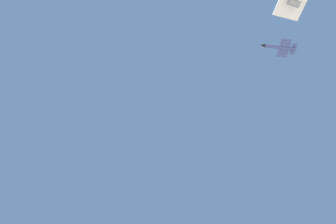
# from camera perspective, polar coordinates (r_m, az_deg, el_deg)

# --- Properties ---
(chase_jet_left_wing) EXTENTS (13.02, 12.64, 4.00)m
(chase_jet_left_wing) POSITION_cam_1_polar(r_m,az_deg,el_deg) (158.58, 17.09, 9.62)
(chase_jet_left_wing) COLOR #38478C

